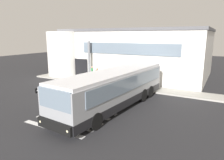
{
  "coord_description": "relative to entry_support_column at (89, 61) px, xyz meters",
  "views": [
    {
      "loc": [
        10.12,
        -13.67,
        5.15
      ],
      "look_at": [
        2.01,
        0.93,
        1.5
      ],
      "focal_mm": 32.61,
      "sensor_mm": 36.0,
      "label": 1
    }
  ],
  "objects": [
    {
      "name": "ground_plane",
      "position": [
        3.48,
        -5.4,
        -2.36
      ],
      "size": [
        80.0,
        90.0,
        0.02
      ],
      "primitive_type": "cube",
      "color": "#232326",
      "rests_on": "ground"
    },
    {
      "name": "passenger_by_doorway",
      "position": [
        1.84,
        -1.14,
        -1.27
      ],
      "size": [
        0.59,
        0.24,
        1.68
      ],
      "color": "#4C4233",
      "rests_on": "boarding_curb"
    },
    {
      "name": "passenger_near_column",
      "position": [
        0.8,
        -0.6,
        -1.27
      ],
      "size": [
        0.4,
        0.5,
        1.68
      ],
      "color": "#1E2338",
      "rests_on": "boarding_curb"
    },
    {
      "name": "boarding_curb",
      "position": [
        3.48,
        -0.6,
        -2.27
      ],
      "size": [
        21.12,
        2.0,
        0.15
      ],
      "primitive_type": "cube",
      "color": "#9E9B93",
      "rests_on": "ground"
    },
    {
      "name": "bay_paint_stripes",
      "position": [
        5.48,
        -9.6,
        -2.35
      ],
      "size": [
        4.4,
        3.96,
        0.01
      ],
      "color": "silver",
      "rests_on": "ground"
    },
    {
      "name": "entry_support_column",
      "position": [
        0.0,
        0.0,
        0.0
      ],
      "size": [
        0.28,
        0.28,
        4.4
      ],
      "primitive_type": "cylinder",
      "color": "slate",
      "rests_on": "boarding_curb"
    },
    {
      "name": "terminal_building",
      "position": [
        2.82,
        6.14,
        0.62
      ],
      "size": [
        18.92,
        13.8,
        5.95
      ],
      "color": "silver",
      "rests_on": "ground"
    },
    {
      "name": "bus_main_foreground",
      "position": [
        6.82,
        -6.49,
        -1.01
      ],
      "size": [
        3.95,
        11.48,
        2.7
      ],
      "color": "gray",
      "rests_on": "ground"
    }
  ]
}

